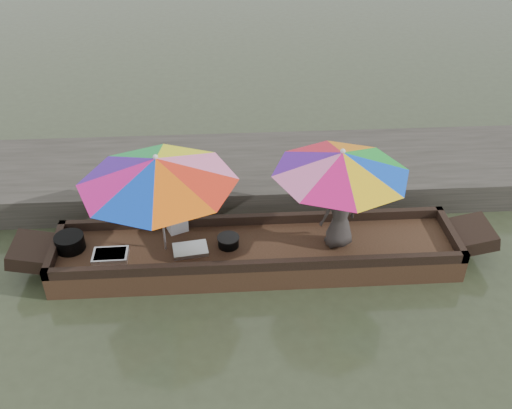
{
  "coord_description": "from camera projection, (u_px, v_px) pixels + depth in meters",
  "views": [
    {
      "loc": [
        -0.42,
        -6.53,
        5.5
      ],
      "look_at": [
        0.0,
        0.1,
        1.0
      ],
      "focal_mm": 40.0,
      "sensor_mm": 36.0,
      "label": 1
    }
  ],
  "objects": [
    {
      "name": "tray_crayfish",
      "position": [
        110.0,
        256.0,
        8.03
      ],
      "size": [
        0.5,
        0.35,
        0.09
      ],
      "primitive_type": "cube",
      "rotation": [
        0.0,
        0.0,
        0.02
      ],
      "color": "silver",
      "rests_on": "boat_hull"
    },
    {
      "name": "supply_bag",
      "position": [
        177.0,
        223.0,
        8.55
      ],
      "size": [
        0.34,
        0.31,
        0.26
      ],
      "primitive_type": "cube",
      "rotation": [
        0.0,
        0.0,
        0.41
      ],
      "color": "silver",
      "rests_on": "boat_hull"
    },
    {
      "name": "vendor",
      "position": [
        340.0,
        212.0,
        8.02
      ],
      "size": [
        0.64,
        0.52,
        1.13
      ],
      "primitive_type": "imported",
      "rotation": [
        0.0,
        0.0,
        3.46
      ],
      "color": "#322D2A",
      "rests_on": "boat_hull"
    },
    {
      "name": "boat_hull",
      "position": [
        256.0,
        254.0,
        8.41
      ],
      "size": [
        5.87,
        1.2,
        0.35
      ],
      "primitive_type": "cube",
      "color": "black",
      "rests_on": "water"
    },
    {
      "name": "umbrella_stern",
      "position": [
        338.0,
        198.0,
        7.93
      ],
      "size": [
        1.95,
        1.95,
        1.55
      ],
      "primitive_type": null,
      "rotation": [
        0.0,
        0.0,
        0.03
      ],
      "color": "green",
      "rests_on": "boat_hull"
    },
    {
      "name": "charcoal_grill",
      "position": [
        228.0,
        242.0,
        8.26
      ],
      "size": [
        0.3,
        0.3,
        0.14
      ],
      "primitive_type": "cylinder",
      "color": "black",
      "rests_on": "boat_hull"
    },
    {
      "name": "tray_scallop",
      "position": [
        190.0,
        250.0,
        8.17
      ],
      "size": [
        0.53,
        0.41,
        0.06
      ],
      "primitive_type": "cube",
      "rotation": [
        0.0,
        0.0,
        0.14
      ],
      "color": "silver",
      "rests_on": "boat_hull"
    },
    {
      "name": "cooking_pot",
      "position": [
        70.0,
        242.0,
        8.18
      ],
      "size": [
        0.42,
        0.42,
        0.22
      ],
      "primitive_type": "cylinder",
      "color": "black",
      "rests_on": "boat_hull"
    },
    {
      "name": "dock",
      "position": [
        249.0,
        173.0,
        10.18
      ],
      "size": [
        22.0,
        2.2,
        0.5
      ],
      "primitive_type": "cube",
      "color": "#2D2B26",
      "rests_on": "ground"
    },
    {
      "name": "umbrella_bow",
      "position": [
        161.0,
        204.0,
        7.8
      ],
      "size": [
        2.19,
        2.19,
        1.55
      ],
      "primitive_type": null,
      "rotation": [
        0.0,
        0.0,
        0.01
      ],
      "color": "pink",
      "rests_on": "boat_hull"
    },
    {
      "name": "water",
      "position": [
        256.0,
        264.0,
        8.51
      ],
      "size": [
        80.0,
        80.0,
        0.0
      ],
      "primitive_type": "plane",
      "color": "#3A442C",
      "rests_on": "ground"
    }
  ]
}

